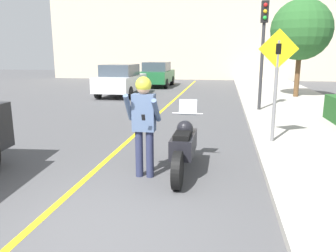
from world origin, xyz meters
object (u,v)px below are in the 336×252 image
at_px(person_biker, 144,116).
at_px(parked_car_green, 157,74).
at_px(motorcycle, 184,146).
at_px(parked_car_white, 121,80).
at_px(crossing_sign, 277,75).
at_px(street_tree, 301,30).
at_px(traffic_light, 263,36).

xyz_separation_m(person_biker, parked_car_green, (-3.21, 16.83, -0.28)).
xyz_separation_m(motorcycle, parked_car_white, (-4.78, 11.07, 0.34)).
xyz_separation_m(person_biker, crossing_sign, (2.59, 2.52, 0.58)).
relative_size(street_tree, parked_car_green, 1.11).
bearing_deg(crossing_sign, person_biker, -135.81).
distance_m(street_tree, parked_car_green, 9.96).
bearing_deg(street_tree, crossing_sign, -104.41).
height_order(motorcycle, street_tree, street_tree).
xyz_separation_m(crossing_sign, parked_car_green, (-5.80, 14.32, -0.87)).
bearing_deg(street_tree, traffic_light, -116.63).
distance_m(traffic_light, street_tree, 4.94).
distance_m(motorcycle, parked_car_green, 16.91).
bearing_deg(traffic_light, parked_car_green, 121.91).
distance_m(motorcycle, person_biker, 1.00).
distance_m(crossing_sign, street_tree, 9.60).
height_order(person_biker, parked_car_white, person_biker).
bearing_deg(parked_car_white, parked_car_green, 80.62).
xyz_separation_m(motorcycle, street_tree, (4.27, 11.30, 2.83)).
relative_size(street_tree, parked_car_white, 1.11).
bearing_deg(parked_car_green, traffic_light, -58.09).
distance_m(motorcycle, traffic_light, 7.57).
relative_size(motorcycle, parked_car_white, 0.55).
height_order(motorcycle, parked_car_green, parked_car_green).
distance_m(parked_car_white, parked_car_green, 5.46).
height_order(traffic_light, parked_car_white, traffic_light).
relative_size(parked_car_white, parked_car_green, 1.00).
bearing_deg(traffic_light, parked_car_white, 148.63).
bearing_deg(crossing_sign, motorcycle, -131.88).
distance_m(motorcycle, parked_car_white, 12.06).
height_order(motorcycle, person_biker, person_biker).
bearing_deg(person_biker, street_tree, 67.06).
height_order(person_biker, traffic_light, traffic_light).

